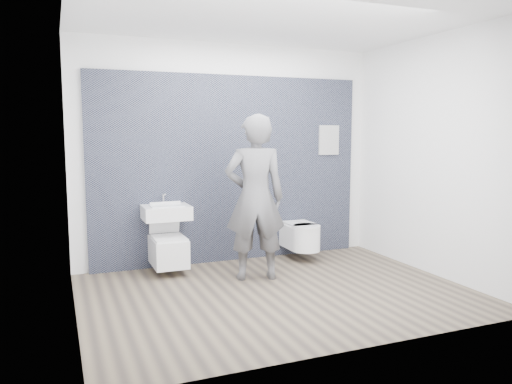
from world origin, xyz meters
name	(u,v)px	position (x,y,z in m)	size (l,w,h in m)	color
ground	(277,292)	(0.00, 0.00, 0.00)	(4.00, 4.00, 0.00)	brown
room_shell	(278,126)	(0.00, 0.00, 1.74)	(4.00, 4.00, 4.00)	white
tile_wall	(231,259)	(0.00, 1.47, 0.00)	(3.60, 0.06, 2.40)	black
washbasin	(166,212)	(-0.90, 1.23, 0.73)	(0.56, 0.42, 0.42)	white
toilet_square	(168,249)	(-0.90, 1.16, 0.29)	(0.39, 0.57, 0.75)	white
toilet_rounded	(302,236)	(0.87, 1.12, 0.31)	(0.37, 0.63, 0.34)	white
info_placard	(327,251)	(1.43, 1.43, 0.00)	(0.30, 0.03, 0.41)	white
visitor	(255,198)	(-0.03, 0.56, 0.94)	(0.69, 0.45, 1.88)	#5E5E62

